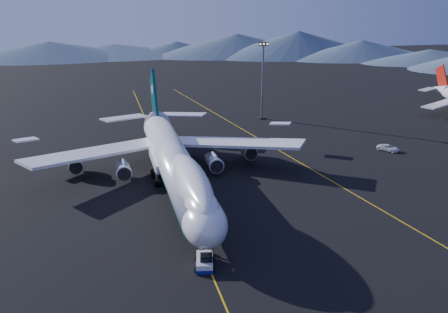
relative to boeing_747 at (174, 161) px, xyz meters
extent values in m
plane|color=black|center=(0.00, -0.03, -5.81)|extent=(500.00, 500.00, 0.00)
cube|color=#CB960B|center=(0.00, -0.03, -5.80)|extent=(0.25, 220.00, 0.01)
cube|color=#CB960B|center=(30.00, 9.97, -5.80)|extent=(28.08, 198.09, 0.01)
cone|color=#46586C|center=(-40.81, 231.40, 0.19)|extent=(100.00, 100.00, 12.00)
cone|color=#46586C|center=(36.76, 232.07, 0.19)|extent=(100.00, 100.00, 12.00)
cone|color=#46586C|center=(110.33, 207.46, 0.19)|extent=(100.00, 100.00, 12.00)
cone|color=#46586C|center=(171.87, 160.24, 0.19)|extent=(100.00, 100.00, 12.00)
cylinder|color=silver|center=(0.00, -0.03, -0.21)|extent=(6.50, 56.00, 6.50)
ellipsoid|color=silver|center=(0.00, -28.03, -0.21)|extent=(6.50, 10.40, 6.50)
ellipsoid|color=silver|center=(0.00, -18.53, 2.29)|extent=(5.13, 25.16, 5.85)
cube|color=black|center=(0.00, -30.03, 0.99)|extent=(3.60, 1.61, 1.29)
cone|color=silver|center=(0.00, 32.97, 0.59)|extent=(6.50, 12.00, 6.50)
cube|color=#033437|center=(0.00, 0.97, -1.11)|extent=(6.24, 60.00, 1.10)
cube|color=silver|center=(0.00, 5.47, -1.31)|extent=(7.50, 13.00, 1.60)
cube|color=silver|center=(-14.50, 11.47, -0.61)|extent=(30.62, 23.28, 2.83)
cube|color=silver|center=(14.50, 11.47, -0.61)|extent=(30.62, 23.28, 2.83)
cylinder|color=slate|center=(-9.50, 7.47, -3.41)|extent=(2.90, 5.50, 2.90)
cylinder|color=slate|center=(-19.00, 13.97, -3.41)|extent=(2.90, 5.50, 2.90)
cylinder|color=slate|center=(9.50, 7.47, -3.41)|extent=(2.90, 5.50, 2.90)
cylinder|color=slate|center=(19.00, 13.97, -3.41)|extent=(2.90, 5.50, 2.90)
cube|color=#033437|center=(0.00, 31.97, 5.59)|extent=(0.55, 14.11, 15.94)
cube|color=silver|center=(-7.50, 34.47, 0.99)|extent=(12.39, 9.47, 0.98)
cube|color=silver|center=(7.50, 34.47, 0.99)|extent=(12.39, 9.47, 0.98)
cylinder|color=black|center=(0.00, -26.53, -5.26)|extent=(0.90, 1.10, 1.10)
cube|color=silver|center=(-0.49, -30.33, -5.03)|extent=(3.19, 4.95, 1.14)
cube|color=navy|center=(-0.49, -30.33, -5.45)|extent=(3.34, 5.18, 0.52)
cube|color=black|center=(-0.49, -30.33, -4.20)|extent=(1.97, 1.97, 0.94)
cone|color=silver|center=(104.62, 60.39, -1.31)|extent=(4.28, 7.89, 4.28)
cube|color=silver|center=(93.34, 44.61, -2.66)|extent=(18.93, 12.78, 0.39)
cube|color=#A2190F|center=(104.62, 60.96, 2.98)|extent=(0.39, 7.69, 9.08)
imported|color=silver|center=(54.60, 12.30, -5.06)|extent=(5.14, 5.87, 1.51)
cylinder|color=black|center=(35.00, 51.88, -5.63)|extent=(2.15, 2.15, 0.36)
cylinder|color=slate|center=(35.00, 51.88, 5.40)|extent=(0.63, 0.63, 22.43)
cube|color=black|center=(35.00, 51.88, 16.89)|extent=(2.87, 0.72, 1.08)
camera|label=1|loc=(-12.95, -91.18, 30.58)|focal=40.00mm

